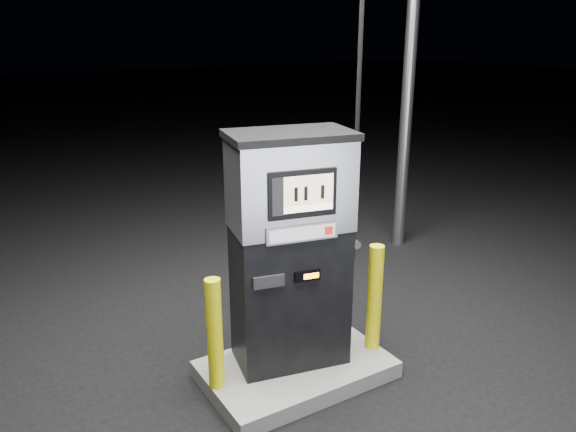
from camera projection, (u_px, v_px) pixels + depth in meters
ground at (296, 376)px, 5.00m from camera, size 80.00×80.00×0.00m
pump_island at (296, 369)px, 4.98m from camera, size 1.60×1.00×0.15m
fuel_dispenser at (290, 249)px, 4.70m from camera, size 1.17×0.80×4.22m
bollard_left at (215, 334)px, 4.48m from camera, size 0.13×0.13×0.96m
bollard_right at (374, 297)px, 5.05m from camera, size 0.17×0.17×1.00m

